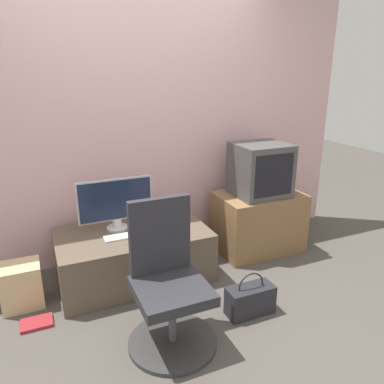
{
  "coord_description": "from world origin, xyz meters",
  "views": [
    {
      "loc": [
        -0.87,
        -1.97,
        1.73
      ],
      "look_at": [
        0.39,
        0.92,
        0.68
      ],
      "focal_mm": 35.0,
      "sensor_mm": 36.0,
      "label": 1
    }
  ],
  "objects_px": {
    "main_monitor": "(116,203)",
    "handbag": "(250,300)",
    "crt_tv": "(260,170)",
    "book": "(37,323)",
    "office_chair": "(168,290)",
    "mouse": "(149,232)",
    "cardboard_box_lower": "(22,285)",
    "keyboard": "(123,236)"
  },
  "relations": [
    {
      "from": "main_monitor",
      "to": "office_chair",
      "type": "distance_m",
      "value": 1.01
    },
    {
      "from": "crt_tv",
      "to": "mouse",
      "type": "bearing_deg",
      "value": -174.31
    },
    {
      "from": "cardboard_box_lower",
      "to": "book",
      "type": "distance_m",
      "value": 0.34
    },
    {
      "from": "keyboard",
      "to": "office_chair",
      "type": "bearing_deg",
      "value": -82.64
    },
    {
      "from": "mouse",
      "to": "cardboard_box_lower",
      "type": "xyz_separation_m",
      "value": [
        -1.0,
        0.04,
        -0.28
      ]
    },
    {
      "from": "crt_tv",
      "to": "cardboard_box_lower",
      "type": "distance_m",
      "value": 2.24
    },
    {
      "from": "crt_tv",
      "to": "keyboard",
      "type": "bearing_deg",
      "value": -175.72
    },
    {
      "from": "handbag",
      "to": "book",
      "type": "xyz_separation_m",
      "value": [
        -1.45,
        0.49,
        -0.1
      ]
    },
    {
      "from": "crt_tv",
      "to": "book",
      "type": "xyz_separation_m",
      "value": [
        -2.06,
        -0.37,
        -0.81
      ]
    },
    {
      "from": "mouse",
      "to": "office_chair",
      "type": "bearing_deg",
      "value": -98.04
    },
    {
      "from": "cardboard_box_lower",
      "to": "book",
      "type": "relative_size",
      "value": 1.58
    },
    {
      "from": "office_chair",
      "to": "handbag",
      "type": "distance_m",
      "value": 0.69
    },
    {
      "from": "cardboard_box_lower",
      "to": "mouse",
      "type": "bearing_deg",
      "value": -2.12
    },
    {
      "from": "mouse",
      "to": "crt_tv",
      "type": "relative_size",
      "value": 0.12
    },
    {
      "from": "office_chair",
      "to": "cardboard_box_lower",
      "type": "distance_m",
      "value": 1.21
    },
    {
      "from": "main_monitor",
      "to": "crt_tv",
      "type": "relative_size",
      "value": 1.27
    },
    {
      "from": "handbag",
      "to": "office_chair",
      "type": "bearing_deg",
      "value": -178.34
    },
    {
      "from": "mouse",
      "to": "cardboard_box_lower",
      "type": "height_order",
      "value": "mouse"
    },
    {
      "from": "keyboard",
      "to": "crt_tv",
      "type": "xyz_separation_m",
      "value": [
        1.35,
        0.1,
        0.39
      ]
    },
    {
      "from": "keyboard",
      "to": "crt_tv",
      "type": "bearing_deg",
      "value": 4.28
    },
    {
      "from": "main_monitor",
      "to": "handbag",
      "type": "height_order",
      "value": "main_monitor"
    },
    {
      "from": "mouse",
      "to": "cardboard_box_lower",
      "type": "bearing_deg",
      "value": 177.88
    },
    {
      "from": "mouse",
      "to": "book",
      "type": "relative_size",
      "value": 0.27
    },
    {
      "from": "keyboard",
      "to": "cardboard_box_lower",
      "type": "distance_m",
      "value": 0.84
    },
    {
      "from": "office_chair",
      "to": "handbag",
      "type": "xyz_separation_m",
      "value": [
        0.64,
        0.02,
        -0.26
      ]
    },
    {
      "from": "mouse",
      "to": "book",
      "type": "bearing_deg",
      "value": -164.64
    },
    {
      "from": "mouse",
      "to": "main_monitor",
      "type": "bearing_deg",
      "value": 137.66
    },
    {
      "from": "keyboard",
      "to": "book",
      "type": "height_order",
      "value": "keyboard"
    },
    {
      "from": "mouse",
      "to": "crt_tv",
      "type": "distance_m",
      "value": 1.21
    },
    {
      "from": "office_chair",
      "to": "book",
      "type": "bearing_deg",
      "value": 147.96
    },
    {
      "from": "main_monitor",
      "to": "cardboard_box_lower",
      "type": "height_order",
      "value": "main_monitor"
    },
    {
      "from": "crt_tv",
      "to": "book",
      "type": "height_order",
      "value": "crt_tv"
    },
    {
      "from": "handbag",
      "to": "book",
      "type": "height_order",
      "value": "handbag"
    },
    {
      "from": "office_chair",
      "to": "handbag",
      "type": "bearing_deg",
      "value": 1.66
    },
    {
      "from": "main_monitor",
      "to": "keyboard",
      "type": "height_order",
      "value": "main_monitor"
    },
    {
      "from": "main_monitor",
      "to": "crt_tv",
      "type": "bearing_deg",
      "value": -3.49
    },
    {
      "from": "office_chair",
      "to": "main_monitor",
      "type": "bearing_deg",
      "value": 96.39
    },
    {
      "from": "main_monitor",
      "to": "keyboard",
      "type": "distance_m",
      "value": 0.29
    },
    {
      "from": "main_monitor",
      "to": "handbag",
      "type": "bearing_deg",
      "value": -51.55
    },
    {
      "from": "keyboard",
      "to": "office_chair",
      "type": "relative_size",
      "value": 0.32
    },
    {
      "from": "keyboard",
      "to": "book",
      "type": "xyz_separation_m",
      "value": [
        -0.71,
        -0.27,
        -0.43
      ]
    },
    {
      "from": "office_chair",
      "to": "book",
      "type": "height_order",
      "value": "office_chair"
    }
  ]
}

